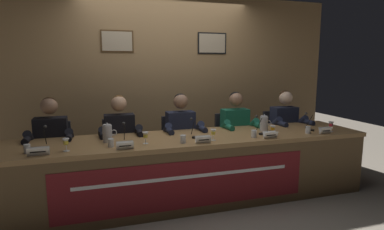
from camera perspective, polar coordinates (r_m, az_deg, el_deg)
The scene contains 35 objects.
ground_plane at distance 3.88m, azimuth -0.00°, elevation -14.79°, with size 12.00×12.00×0.00m, color gray.
wall_back_panelled at distance 4.83m, azimuth -4.67°, elevation 5.86°, with size 5.38×0.14×2.60m.
conference_table at distance 3.58m, azimuth 0.52°, elevation -7.81°, with size 4.18×0.88×0.75m.
chair_far_left at distance 4.20m, azimuth -23.61°, elevation -7.55°, with size 0.44×0.44×0.88m.
panelist_far_left at distance 3.94m, azimuth -24.16°, elevation -4.51°, with size 0.51×0.48×1.21m.
nameplate_far_left at distance 3.19m, azimuth -26.06°, elevation -5.95°, with size 0.19×0.06×0.08m.
juice_glass_far_left at distance 3.24m, azimuth -21.84°, elevation -4.62°, with size 0.06×0.06×0.12m.
water_cup_far_left at distance 3.33m, azimuth -27.65°, elevation -5.52°, with size 0.06×0.06×0.08m.
microphone_far_left at distance 3.46m, azimuth -25.04°, elevation -4.21°, with size 0.06×0.17×0.22m.
chair_left at distance 4.18m, azimuth -12.91°, elevation -7.08°, with size 0.44×0.44×0.88m.
panelist_left at distance 3.92m, azimuth -12.82°, elevation -4.00°, with size 0.51×0.48×1.21m.
nameplate_left at distance 3.15m, azimuth -12.01°, elevation -5.41°, with size 0.16×0.06×0.08m.
juice_glass_left at distance 3.33m, azimuth -8.42°, elevation -3.71°, with size 0.06×0.06×0.12m.
water_cup_left at distance 3.27m, azimuth -14.46°, elevation -4.98°, with size 0.06×0.06×0.08m.
microphone_left at distance 3.38m, azimuth -12.05°, elevation -3.82°, with size 0.06×0.17×0.22m.
chair_center at distance 4.31m, azimuth -2.49°, elevation -6.39°, with size 0.44×0.44×0.88m.
panelist_center at distance 4.05m, azimuth -1.80°, elevation -3.35°, with size 0.51×0.48×1.21m.
nameplate_center at distance 3.32m, azimuth 2.06°, elevation -4.46°, with size 0.16×0.06×0.08m.
juice_glass_center at distance 3.44m, azimuth 3.87°, elevation -3.20°, with size 0.06×0.06×0.12m.
water_cup_center at distance 3.33m, azimuth -1.64°, elevation -4.44°, with size 0.06×0.06×0.08m.
microphone_center at distance 3.57m, azimuth 0.19°, elevation -2.92°, with size 0.06×0.17×0.22m.
chair_right at distance 4.56m, azimuth 7.04°, elevation -5.58°, with size 0.44×0.44×0.88m.
panelist_right at distance 4.32m, azimuth 8.19°, elevation -2.66°, with size 0.51×0.48×1.21m.
nameplate_right at distance 3.65m, azimuth 13.98°, elevation -3.50°, with size 0.16×0.06×0.08m.
juice_glass_right at distance 3.76m, azimuth 14.38°, elevation -2.41°, with size 0.06×0.06×0.12m.
water_cup_right at distance 3.65m, azimuth 11.12°, elevation -3.42°, with size 0.06×0.06×0.08m.
microphone_right at distance 3.84m, azimuth 12.14°, elevation -2.28°, with size 0.06×0.17×0.22m.
chair_far_right at distance 4.92m, azimuth 15.33°, elevation -4.74°, with size 0.44×0.44×0.88m.
panelist_far_right at distance 4.70m, azimuth 16.77°, elevation -2.00°, with size 0.51×0.48×1.21m.
nameplate_far_right at distance 4.10m, azimuth 22.95°, elevation -2.59°, with size 0.15×0.06×0.08m.
juice_glass_far_right at distance 4.25m, azimuth 23.83°, elevation -1.61°, with size 0.06×0.06×0.12m.
water_cup_far_right at distance 4.04m, azimuth 20.23°, elevation -2.61°, with size 0.06×0.06×0.08m.
microphone_far_right at distance 4.23m, azimuth 20.54°, elevation -1.61°, with size 0.06×0.17×0.22m.
water_pitcher_left_side at distance 3.48m, azimuth -15.03°, elevation -3.22°, with size 0.15×0.10×0.21m.
water_pitcher_right_side at distance 4.01m, azimuth 12.90°, elevation -1.52°, with size 0.15×0.10×0.21m.
Camera 1 is at (-1.06, -3.39, 1.57)m, focal length 29.50 mm.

